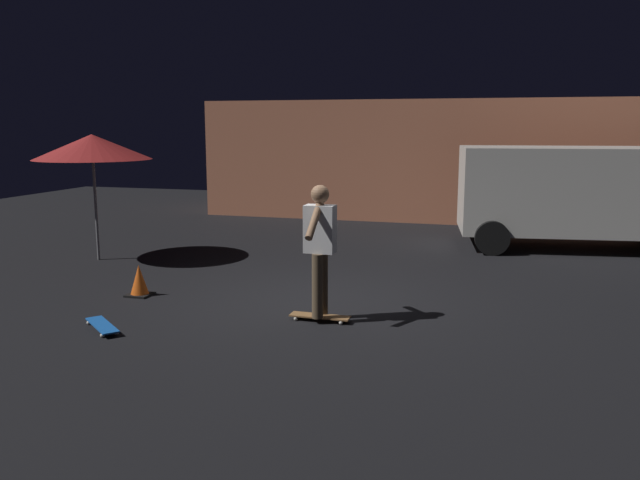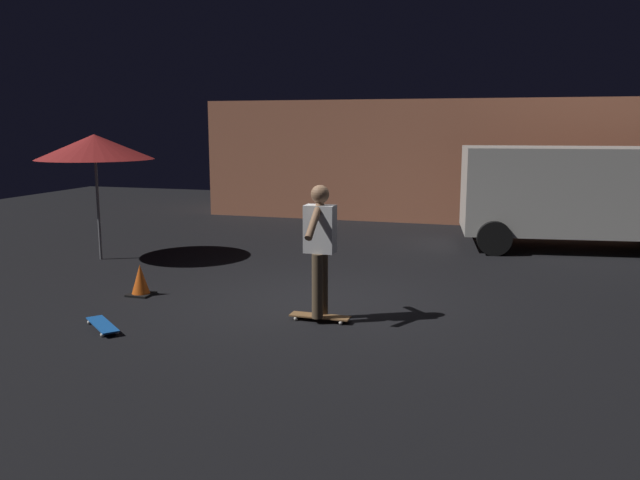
# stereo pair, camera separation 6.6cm
# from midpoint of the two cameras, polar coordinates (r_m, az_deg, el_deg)

# --- Properties ---
(ground_plane) EXTENTS (28.00, 28.00, 0.00)m
(ground_plane) POSITION_cam_midpoint_polar(r_m,az_deg,el_deg) (9.35, -0.19, -5.34)
(ground_plane) COLOR black
(low_building) EXTENTS (13.50, 3.19, 3.09)m
(low_building) POSITION_cam_midpoint_polar(r_m,az_deg,el_deg) (18.09, 12.12, 6.87)
(low_building) COLOR #B76B4C
(low_building) RESTS_ON ground_plane
(parked_van) EXTENTS (4.82, 2.77, 2.03)m
(parked_van) POSITION_cam_midpoint_polar(r_m,az_deg,el_deg) (14.12, 21.45, 3.99)
(parked_van) COLOR silver
(parked_van) RESTS_ON ground_plane
(patio_umbrella) EXTENTS (2.10, 2.10, 2.30)m
(patio_umbrella) POSITION_cam_midpoint_polar(r_m,az_deg,el_deg) (12.62, -19.35, 7.64)
(patio_umbrella) COLOR slate
(patio_umbrella) RESTS_ON ground_plane
(skateboard_ridden) EXTENTS (0.78, 0.23, 0.07)m
(skateboard_ridden) POSITION_cam_midpoint_polar(r_m,az_deg,el_deg) (8.42, -0.23, -6.68)
(skateboard_ridden) COLOR olive
(skateboard_ridden) RESTS_ON ground_plane
(skateboard_spare) EXTENTS (0.73, 0.65, 0.07)m
(skateboard_spare) POSITION_cam_midpoint_polar(r_m,az_deg,el_deg) (8.50, -18.63, -7.06)
(skateboard_spare) COLOR #1959B2
(skateboard_spare) RESTS_ON ground_plane
(skater) EXTENTS (0.38, 0.98, 1.67)m
(skater) POSITION_cam_midpoint_polar(r_m,az_deg,el_deg) (8.19, -0.23, -0.09)
(skater) COLOR brown
(skater) RESTS_ON skateboard_ridden
(traffic_cone) EXTENTS (0.34, 0.34, 0.46)m
(traffic_cone) POSITION_cam_midpoint_polar(r_m,az_deg,el_deg) (9.96, -15.63, -3.50)
(traffic_cone) COLOR black
(traffic_cone) RESTS_ON ground_plane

